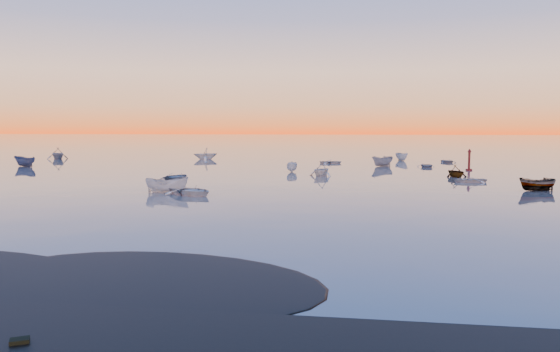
# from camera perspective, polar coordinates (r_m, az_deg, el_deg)

# --- Properties ---
(ground) EXTENTS (600.00, 600.00, 0.00)m
(ground) POSITION_cam_1_polar(r_m,az_deg,el_deg) (118.72, 4.44, 2.45)
(ground) COLOR slate
(ground) RESTS_ON ground
(mud_lobes) EXTENTS (140.00, 6.00, 0.07)m
(mud_lobes) POSITION_cam_1_polar(r_m,az_deg,el_deg) (20.12, -17.81, -10.95)
(mud_lobes) COLOR black
(mud_lobes) RESTS_ON ground
(moored_fleet) EXTENTS (124.00, 58.00, 1.20)m
(moored_fleet) POSITION_cam_1_polar(r_m,az_deg,el_deg) (72.01, 1.67, 0.74)
(moored_fleet) COLOR white
(moored_fleet) RESTS_ON ground
(boat_near_left) EXTENTS (3.81, 4.60, 1.08)m
(boat_near_left) POSITION_cam_1_polar(r_m,az_deg,el_deg) (45.03, -9.27, -1.96)
(boat_near_left) COLOR white
(boat_near_left) RESTS_ON ground
(boat_near_center) EXTENTS (1.72, 3.85, 1.32)m
(boat_near_center) POSITION_cam_1_polar(r_m,az_deg,el_deg) (47.20, -11.72, -1.68)
(boat_near_center) COLOR white
(boat_near_center) RESTS_ON ground
(channel_marker) EXTENTS (0.81, 0.81, 2.90)m
(channel_marker) POSITION_cam_1_polar(r_m,az_deg,el_deg) (73.65, 19.16, 1.44)
(channel_marker) COLOR #450E0F
(channel_marker) RESTS_ON ground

